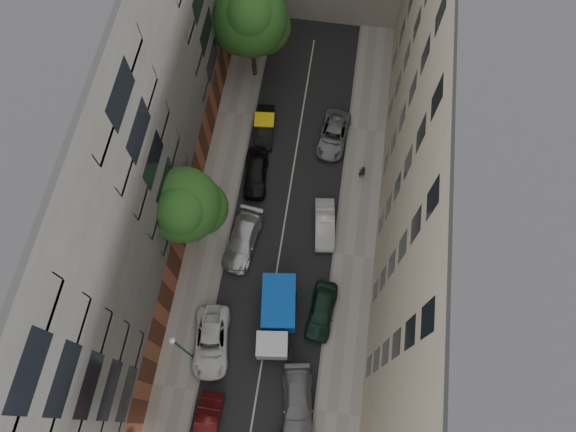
% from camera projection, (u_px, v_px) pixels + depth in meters
% --- Properties ---
extents(ground, '(120.00, 120.00, 0.00)m').
position_uv_depth(ground, '(281.00, 246.00, 38.41)').
color(ground, '#4C4C49').
rests_on(ground, ground).
extents(road_surface, '(8.00, 44.00, 0.02)m').
position_uv_depth(road_surface, '(281.00, 246.00, 38.40)').
color(road_surface, black).
rests_on(road_surface, ground).
extents(sidewalk_left, '(3.00, 44.00, 0.15)m').
position_uv_depth(sidewalk_left, '(209.00, 236.00, 38.65)').
color(sidewalk_left, gray).
rests_on(sidewalk_left, ground).
extents(sidewalk_right, '(3.00, 44.00, 0.15)m').
position_uv_depth(sidewalk_right, '(354.00, 256.00, 38.03)').
color(sidewalk_right, gray).
rests_on(sidewalk_right, ground).
extents(building_left, '(8.00, 44.00, 20.00)m').
position_uv_depth(building_left, '(92.00, 163.00, 29.82)').
color(building_left, '#484643').
rests_on(building_left, ground).
extents(building_right, '(8.00, 44.00, 20.00)m').
position_uv_depth(building_right, '(473.00, 214.00, 28.57)').
color(building_right, '#BAAD91').
rests_on(building_right, ground).
extents(tarp_truck, '(2.82, 5.79, 2.57)m').
position_uv_depth(tarp_truck, '(277.00, 316.00, 34.97)').
color(tarp_truck, black).
rests_on(tarp_truck, ground).
extents(car_left_1, '(1.56, 4.30, 1.41)m').
position_uv_depth(car_left_1, '(207.00, 426.00, 32.92)').
color(car_left_1, '#490E0F').
rests_on(car_left_1, ground).
extents(car_left_2, '(3.01, 5.35, 1.41)m').
position_uv_depth(car_left_2, '(211.00, 342.00, 34.97)').
color(car_left_2, silver).
rests_on(car_left_2, ground).
extents(car_left_3, '(2.70, 5.30, 1.47)m').
position_uv_depth(car_left_3, '(243.00, 240.00, 37.81)').
color(car_left_3, '#B3B3B8').
rests_on(car_left_3, ground).
extents(car_left_4, '(2.18, 4.53, 1.49)m').
position_uv_depth(car_left_4, '(256.00, 173.00, 39.95)').
color(car_left_4, black).
rests_on(car_left_4, ground).
extents(car_left_5, '(1.78, 4.15, 1.33)m').
position_uv_depth(car_left_5, '(265.00, 127.00, 41.68)').
color(car_left_5, black).
rests_on(car_left_5, ground).
extents(car_right_1, '(2.75, 5.11, 1.41)m').
position_uv_depth(car_right_1, '(298.00, 403.00, 33.46)').
color(car_right_1, slate).
rests_on(car_right_1, ground).
extents(car_right_2, '(2.13, 4.50, 1.49)m').
position_uv_depth(car_right_2, '(322.00, 311.00, 35.76)').
color(car_right_2, black).
rests_on(car_right_2, ground).
extents(car_right_3, '(1.95, 4.27, 1.36)m').
position_uv_depth(car_right_3, '(325.00, 225.00, 38.35)').
color(car_right_3, silver).
rests_on(car_right_3, ground).
extents(car_right_4, '(2.64, 4.92, 1.31)m').
position_uv_depth(car_right_4, '(333.00, 135.00, 41.40)').
color(car_right_4, slate).
rests_on(car_right_4, ground).
extents(tree_mid, '(5.26, 4.98, 8.89)m').
position_uv_depth(tree_mid, '(184.00, 208.00, 32.93)').
color(tree_mid, '#382619').
rests_on(tree_mid, sidewalk_left).
extents(tree_far, '(5.93, 5.75, 9.52)m').
position_uv_depth(tree_far, '(251.00, 21.00, 38.52)').
color(tree_far, '#382619').
rests_on(tree_far, sidewalk_left).
extents(lamp_post, '(0.36, 0.36, 7.02)m').
position_uv_depth(lamp_post, '(181.00, 348.00, 31.19)').
color(lamp_post, '#165031').
rests_on(lamp_post, sidewalk_left).
extents(pedestrian, '(0.60, 0.45, 1.50)m').
position_uv_depth(pedestrian, '(362.00, 172.00, 39.83)').
color(pedestrian, black).
rests_on(pedestrian, sidewalk_right).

